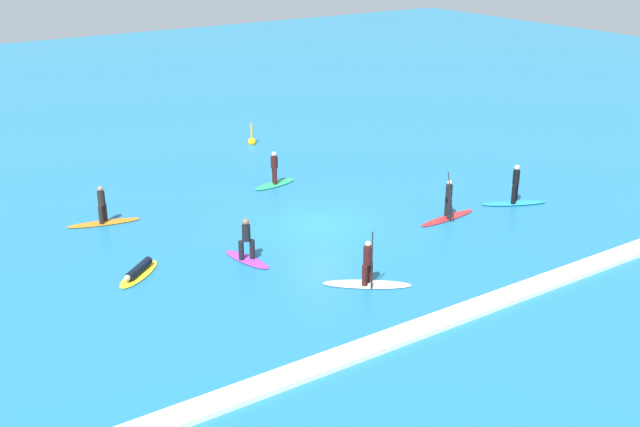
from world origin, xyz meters
name	(u,v)px	position (x,y,z in m)	size (l,w,h in m)	color
ground_plane	(320,224)	(0.00, 0.00, 0.00)	(120.00, 120.00, 0.00)	#1E6B93
surfer_on_orange_board	(103,214)	(-7.69, 5.34, 0.44)	(3.15, 1.38, 1.70)	orange
surfer_on_blue_board	(515,195)	(8.85, -2.94, 0.44)	(3.05, 2.00, 1.89)	#1E8CD1
surfer_on_white_board	(367,274)	(-1.92, -5.86, 0.43)	(3.00, 2.52, 2.27)	white
surfer_on_yellow_board	(139,271)	(-8.42, -0.40, 0.14)	(2.43, 2.22, 0.40)	yellow
surfer_on_red_board	(448,209)	(5.02, -2.60, 0.47)	(3.27, 0.91, 2.22)	red
surfer_on_green_board	(275,176)	(1.11, 5.61, 0.46)	(2.57, 1.22, 1.71)	#23B266
surfer_on_purple_board	(247,248)	(-4.45, -1.52, 0.52)	(1.13, 2.51, 1.73)	purple
marker_buoy	(252,141)	(3.81, 12.65, 0.18)	(0.49, 0.49, 1.37)	yellow
wave_crest	(477,308)	(0.00, -9.46, 0.09)	(25.38, 0.90, 0.18)	white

